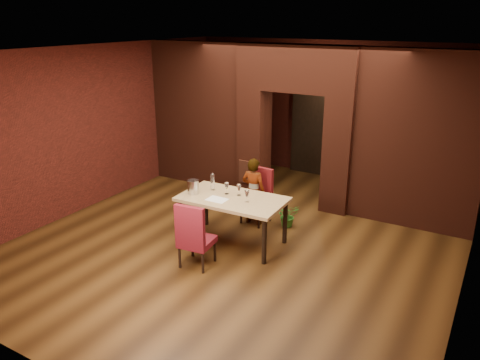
% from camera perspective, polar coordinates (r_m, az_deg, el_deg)
% --- Properties ---
extents(floor, '(8.00, 8.00, 0.00)m').
position_cam_1_polar(floor, '(8.39, 0.83, -6.87)').
color(floor, '#472C11').
rests_on(floor, ground).
extents(ceiling, '(7.00, 8.00, 0.04)m').
position_cam_1_polar(ceiling, '(7.54, 0.96, 15.51)').
color(ceiling, silver).
rests_on(ceiling, ground).
extents(wall_back, '(7.00, 0.04, 3.20)m').
position_cam_1_polar(wall_back, '(11.38, 10.90, 8.36)').
color(wall_back, maroon).
rests_on(wall_back, ground).
extents(wall_front, '(7.00, 0.04, 3.20)m').
position_cam_1_polar(wall_front, '(4.95, -22.61, -7.47)').
color(wall_front, maroon).
rests_on(wall_front, ground).
extents(wall_left, '(0.04, 8.00, 3.20)m').
position_cam_1_polar(wall_left, '(9.95, -17.09, 6.29)').
color(wall_left, maroon).
rests_on(wall_left, ground).
extents(wall_right, '(0.04, 8.00, 3.20)m').
position_cam_1_polar(wall_right, '(6.90, 27.16, -0.65)').
color(wall_right, maroon).
rests_on(wall_right, ground).
extents(pillar_left, '(0.55, 0.55, 2.30)m').
position_cam_1_polar(pillar_left, '(10.06, 1.74, 4.64)').
color(pillar_left, maroon).
rests_on(pillar_left, ground).
extents(pillar_right, '(0.55, 0.55, 2.30)m').
position_cam_1_polar(pillar_right, '(9.34, 12.05, 3.05)').
color(pillar_right, maroon).
rests_on(pillar_right, ground).
extents(lintel, '(2.45, 0.55, 0.90)m').
position_cam_1_polar(lintel, '(9.37, 7.09, 13.37)').
color(lintel, maroon).
rests_on(lintel, ground).
extents(wing_wall_left, '(2.28, 0.35, 3.20)m').
position_cam_1_polar(wing_wall_left, '(10.69, -4.98, 7.93)').
color(wing_wall_left, maroon).
rests_on(wing_wall_left, ground).
extents(wing_wall_right, '(2.28, 0.35, 3.20)m').
position_cam_1_polar(wing_wall_right, '(8.92, 20.88, 4.42)').
color(wing_wall_right, maroon).
rests_on(wing_wall_right, ground).
extents(vent_panel, '(0.40, 0.03, 0.50)m').
position_cam_1_polar(vent_panel, '(9.99, 0.89, 0.94)').
color(vent_panel, brown).
rests_on(vent_panel, ground).
extents(rear_door, '(0.90, 0.08, 2.10)m').
position_cam_1_polar(rear_door, '(11.57, 8.76, 5.88)').
color(rear_door, black).
rests_on(rear_door, ground).
extents(rear_door_frame, '(1.02, 0.04, 2.22)m').
position_cam_1_polar(rear_door_frame, '(11.54, 8.69, 5.84)').
color(rear_door_frame, black).
rests_on(rear_door_frame, ground).
extents(dining_table, '(1.80, 1.05, 0.83)m').
position_cam_1_polar(dining_table, '(8.00, -0.91, -4.92)').
color(dining_table, tan).
rests_on(dining_table, ground).
extents(chair_far, '(0.51, 0.51, 1.04)m').
position_cam_1_polar(chair_far, '(8.74, 1.95, -2.03)').
color(chair_far, maroon).
rests_on(chair_far, ground).
extents(chair_near, '(0.54, 0.54, 1.07)m').
position_cam_1_polar(chair_near, '(7.29, -5.29, -6.54)').
color(chair_near, maroon).
rests_on(chair_near, ground).
extents(person_seated, '(0.47, 0.32, 1.28)m').
position_cam_1_polar(person_seated, '(8.66, 1.65, -1.38)').
color(person_seated, white).
rests_on(person_seated, ground).
extents(wine_glass_a, '(0.08, 0.08, 0.20)m').
position_cam_1_polar(wine_glass_a, '(7.97, -1.64, -1.03)').
color(wine_glass_a, white).
rests_on(wine_glass_a, dining_table).
extents(wine_glass_b, '(0.08, 0.08, 0.19)m').
position_cam_1_polar(wine_glass_b, '(7.91, -0.13, -1.22)').
color(wine_glass_b, white).
rests_on(wine_glass_b, dining_table).
extents(wine_glass_c, '(0.08, 0.08, 0.20)m').
position_cam_1_polar(wine_glass_c, '(7.62, 0.85, -2.00)').
color(wine_glass_c, white).
rests_on(wine_glass_c, dining_table).
extents(tasting_sheet, '(0.34, 0.25, 0.00)m').
position_cam_1_polar(tasting_sheet, '(7.76, -2.82, -2.39)').
color(tasting_sheet, white).
rests_on(tasting_sheet, dining_table).
extents(wine_bucket, '(0.20, 0.20, 0.24)m').
position_cam_1_polar(wine_bucket, '(8.02, -5.72, -0.84)').
color(wine_bucket, silver).
rests_on(wine_bucket, dining_table).
extents(water_bottle, '(0.07, 0.07, 0.31)m').
position_cam_1_polar(water_bottle, '(8.15, -3.36, -0.16)').
color(water_bottle, white).
rests_on(water_bottle, dining_table).
extents(potted_plant, '(0.52, 0.52, 0.44)m').
position_cam_1_polar(potted_plant, '(8.73, 5.86, -4.31)').
color(potted_plant, '#2C6E20').
rests_on(potted_plant, ground).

